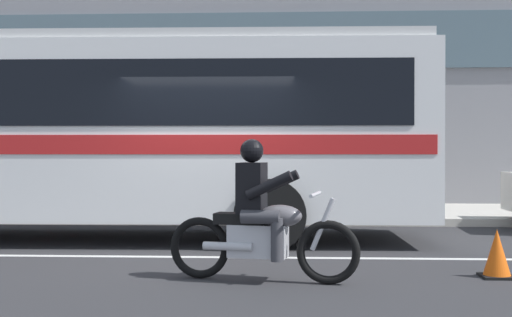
# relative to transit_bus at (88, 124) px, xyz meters

# --- Properties ---
(ground_plane) EXTENTS (60.00, 60.00, 0.00)m
(ground_plane) POSITION_rel_transit_bus_xyz_m (2.11, -1.19, -1.88)
(ground_plane) COLOR #2B2B2D
(sidewalk_curb) EXTENTS (28.00, 3.80, 0.15)m
(sidewalk_curb) POSITION_rel_transit_bus_xyz_m (2.11, 3.91, -1.81)
(sidewalk_curb) COLOR #B7B2A8
(sidewalk_curb) RESTS_ON ground_plane
(lane_center_stripe) EXTENTS (26.60, 0.14, 0.01)m
(lane_center_stripe) POSITION_rel_transit_bus_xyz_m (2.11, -1.79, -1.88)
(lane_center_stripe) COLOR silver
(lane_center_stripe) RESTS_ON ground_plane
(transit_bus) EXTENTS (10.97, 2.75, 3.22)m
(transit_bus) POSITION_rel_transit_bus_xyz_m (0.00, 0.00, 0.00)
(transit_bus) COLOR white
(transit_bus) RESTS_ON ground_plane
(motorcycle_with_rider) EXTENTS (2.12, 0.71, 1.56)m
(motorcycle_with_rider) POSITION_rel_transit_bus_xyz_m (2.97, -3.39, -1.23)
(motorcycle_with_rider) COLOR black
(motorcycle_with_rider) RESTS_ON ground_plane
(fire_hydrant) EXTENTS (0.22, 0.30, 0.75)m
(fire_hydrant) POSITION_rel_transit_bus_xyz_m (-1.61, 3.10, -1.36)
(fire_hydrant) COLOR red
(fire_hydrant) RESTS_ON sidewalk_curb
(traffic_cone) EXTENTS (0.36, 0.36, 0.55)m
(traffic_cone) POSITION_rel_transit_bus_xyz_m (5.62, -3.05, -1.62)
(traffic_cone) COLOR #EA590F
(traffic_cone) RESTS_ON ground_plane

